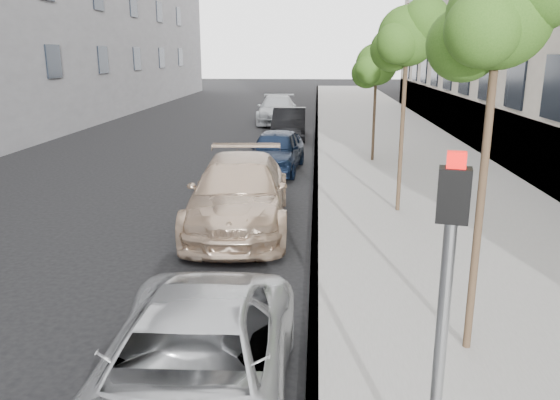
# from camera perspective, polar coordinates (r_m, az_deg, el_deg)

# --- Properties ---
(sidewalk) EXTENTS (6.40, 72.00, 0.14)m
(sidewalk) POSITION_cam_1_polar(r_m,az_deg,el_deg) (29.52, 9.99, 7.49)
(sidewalk) COLOR gray
(sidewalk) RESTS_ON ground
(curb) EXTENTS (0.15, 72.00, 0.14)m
(curb) POSITION_cam_1_polar(r_m,az_deg,el_deg) (29.35, 3.86, 7.64)
(curb) COLOR #9E9B93
(curb) RESTS_ON ground
(tree_near) EXTENTS (1.57, 1.37, 4.92)m
(tree_near) POSITION_cam_1_polar(r_m,az_deg,el_deg) (6.93, 22.13, 17.25)
(tree_near) COLOR #38281C
(tree_near) RESTS_ON sidewalk
(tree_mid) EXTENTS (1.71, 1.51, 4.96)m
(tree_mid) POSITION_cam_1_polar(r_m,az_deg,el_deg) (13.27, 13.30, 16.33)
(tree_mid) COLOR #38281C
(tree_mid) RESTS_ON sidewalk
(tree_far) EXTENTS (1.76, 1.56, 4.23)m
(tree_far) POSITION_cam_1_polar(r_m,az_deg,el_deg) (19.72, 10.13, 13.79)
(tree_far) COLOR #38281C
(tree_far) RESTS_ON sidewalk
(signal_pole) EXTENTS (0.27, 0.23, 3.05)m
(signal_pole) POSITION_cam_1_polar(r_m,az_deg,el_deg) (4.57, 16.87, -9.34)
(signal_pole) COLOR #939699
(signal_pole) RESTS_ON sidewalk
(minivan) EXTENTS (2.22, 4.61, 1.27)m
(minivan) POSITION_cam_1_polar(r_m,az_deg,el_deg) (6.09, -9.27, -17.43)
(minivan) COLOR #B1B3B6
(minivan) RESTS_ON ground
(suv) EXTENTS (2.52, 5.53, 1.57)m
(suv) POSITION_cam_1_polar(r_m,az_deg,el_deg) (12.54, -4.28, 0.76)
(suv) COLOR tan
(suv) RESTS_ON ground
(sedan_blue) EXTENTS (1.97, 4.20, 1.39)m
(sedan_blue) POSITION_cam_1_polar(r_m,az_deg,el_deg) (18.47, -0.43, 5.18)
(sedan_blue) COLOR black
(sedan_blue) RESTS_ON ground
(sedan_black) EXTENTS (1.60, 4.34, 1.42)m
(sedan_black) POSITION_cam_1_polar(r_m,az_deg,el_deg) (25.47, 0.97, 7.97)
(sedan_black) COLOR black
(sedan_black) RESTS_ON ground
(sedan_rear) EXTENTS (2.28, 5.33, 1.53)m
(sedan_rear) POSITION_cam_1_polar(r_m,az_deg,el_deg) (31.35, -0.29, 9.43)
(sedan_rear) COLOR #9EA2A5
(sedan_rear) RESTS_ON ground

